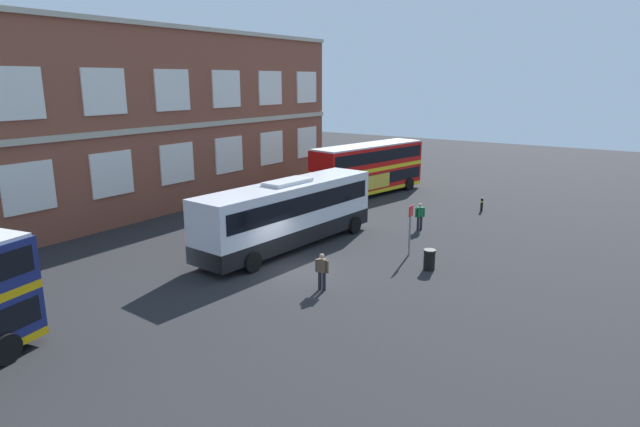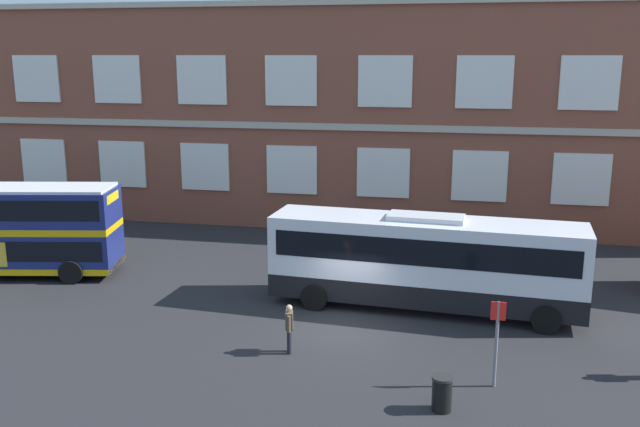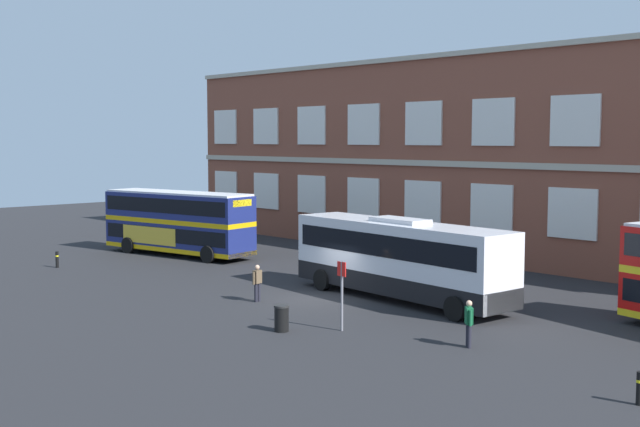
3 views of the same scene
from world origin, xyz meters
TOP-DOWN VIEW (x-y plane):
  - ground_plane at (0.00, 2.00)m, footprint 120.00×120.00m
  - brick_terminal_building at (-2.66, 17.98)m, footprint 51.56×8.19m
  - touring_coach at (2.83, 2.62)m, footprint 12.16×3.58m
  - waiting_passenger at (-1.34, -2.41)m, footprint 0.32×0.64m
  - bus_stand_flag at (5.29, -3.53)m, footprint 0.44×0.10m
  - station_litter_bin at (3.78, -5.30)m, footprint 0.60×0.60m

SIDE VIEW (x-z plane):
  - ground_plane at x=0.00m, z-range 0.00..0.00m
  - station_litter_bin at x=3.78m, z-range 0.01..1.04m
  - waiting_passenger at x=-1.34m, z-range 0.08..1.78m
  - bus_stand_flag at x=5.29m, z-range 0.29..2.99m
  - touring_coach at x=2.83m, z-range 0.01..3.81m
  - brick_terminal_building at x=-2.66m, z-range -0.15..12.48m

